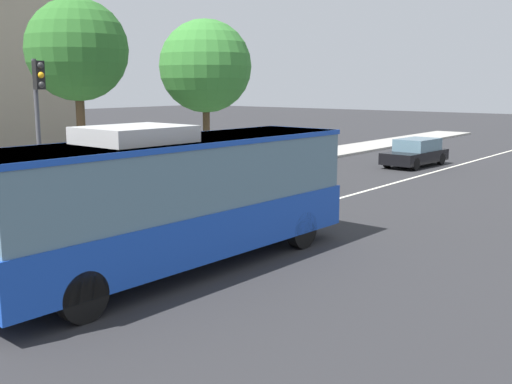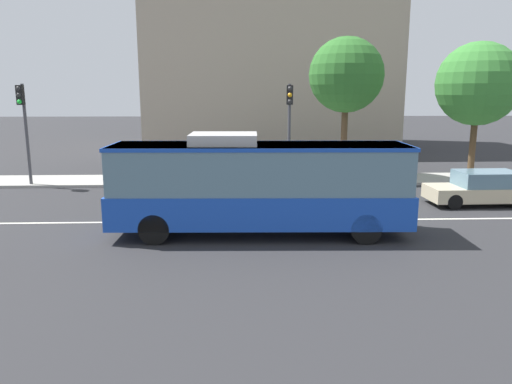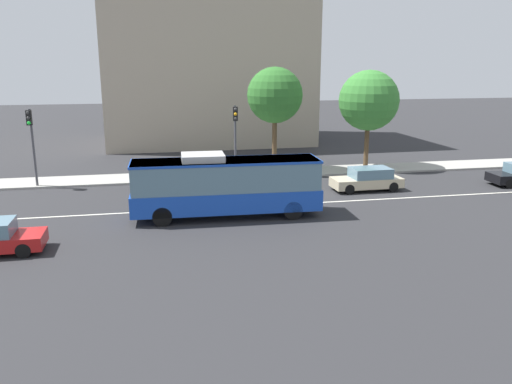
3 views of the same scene
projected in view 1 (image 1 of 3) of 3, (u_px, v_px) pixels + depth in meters
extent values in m
plane|color=#28282B|center=(231.00, 228.00, 18.43)|extent=(160.00, 160.00, 0.00)
cube|color=#9E9B93|center=(69.00, 195.00, 23.65)|extent=(80.00, 3.15, 0.14)
cube|color=silver|center=(231.00, 228.00, 18.43)|extent=(76.00, 0.16, 0.01)
cube|color=#1947B7|center=(179.00, 229.00, 14.26)|extent=(10.07, 2.79, 1.10)
cube|color=slate|center=(178.00, 173.00, 14.02)|extent=(9.87, 2.71, 1.58)
cube|color=#1947B7|center=(177.00, 142.00, 13.90)|extent=(9.97, 2.77, 0.12)
cube|color=#B2B2B2|center=(135.00, 135.00, 12.96)|extent=(2.25, 1.86, 0.36)
cylinder|color=black|center=(241.00, 218.00, 17.59)|extent=(1.01, 0.33, 1.00)
cylinder|color=black|center=(302.00, 230.00, 16.18)|extent=(1.01, 0.33, 1.00)
cylinder|color=black|center=(21.00, 272.00, 12.51)|extent=(1.01, 0.33, 1.00)
cylinder|color=black|center=(82.00, 296.00, 11.10)|extent=(1.01, 0.33, 1.00)
cube|color=#C6B793|center=(283.00, 180.00, 24.35)|extent=(4.53, 1.89, 0.60)
cube|color=slate|center=(287.00, 164.00, 24.43)|extent=(2.55, 1.71, 0.64)
cylinder|color=black|center=(278.00, 193.00, 22.73)|extent=(0.64, 0.23, 0.64)
cylinder|color=black|center=(245.00, 188.00, 23.70)|extent=(0.64, 0.23, 0.64)
cylinder|color=black|center=(320.00, 182.00, 25.07)|extent=(0.64, 0.23, 0.64)
cylinder|color=black|center=(288.00, 179.00, 26.03)|extent=(0.64, 0.23, 0.64)
cube|color=black|center=(415.00, 156.00, 32.37)|extent=(4.58, 2.01, 0.60)
cube|color=slate|center=(418.00, 145.00, 32.44)|extent=(2.60, 1.77, 0.64)
cylinder|color=black|center=(415.00, 164.00, 30.78)|extent=(0.65, 0.25, 0.64)
cylinder|color=black|center=(387.00, 162.00, 31.83)|extent=(0.65, 0.25, 0.64)
cylinder|color=black|center=(441.00, 159.00, 32.98)|extent=(0.65, 0.25, 0.64)
cylinder|color=black|center=(414.00, 157.00, 34.03)|extent=(0.65, 0.25, 0.64)
cylinder|color=#47474C|center=(38.00, 135.00, 20.98)|extent=(0.16, 0.16, 5.20)
cube|color=black|center=(39.00, 75.00, 20.43)|extent=(0.34, 0.30, 0.96)
sphere|color=#2D2D2D|center=(40.00, 65.00, 20.28)|extent=(0.22, 0.22, 0.22)
sphere|color=#F9A514|center=(41.00, 75.00, 20.33)|extent=(0.22, 0.22, 0.22)
sphere|color=#2D2D2D|center=(41.00, 85.00, 20.39)|extent=(0.22, 0.22, 0.22)
cylinder|color=#4C3823|center=(82.00, 139.00, 25.06)|extent=(0.36, 0.36, 4.17)
sphere|color=#2D6B28|center=(77.00, 50.00, 24.42)|extent=(4.13, 4.13, 4.13)
cylinder|color=#4C3823|center=(207.00, 136.00, 30.71)|extent=(0.36, 0.36, 3.50)
sphere|color=#387F33|center=(206.00, 66.00, 30.10)|extent=(4.62, 4.62, 4.62)
cube|color=slate|center=(19.00, 118.00, 40.58)|extent=(0.25, 11.59, 1.50)
cube|color=slate|center=(16.00, 66.00, 39.98)|extent=(0.25, 11.59, 1.50)
cube|color=slate|center=(12.00, 13.00, 39.38)|extent=(0.25, 11.59, 1.50)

